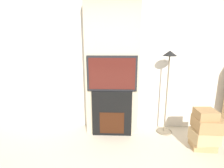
{
  "coord_description": "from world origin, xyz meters",
  "views": [
    {
      "loc": [
        0.12,
        -1.6,
        1.82
      ],
      "look_at": [
        0.0,
        1.62,
        1.05
      ],
      "focal_mm": 28.0,
      "sensor_mm": 36.0,
      "label": 1
    }
  ],
  "objects_px": {
    "fireplace": "(112,113)",
    "box_stack": "(206,130)",
    "television": "(112,74)",
    "floor_lamp": "(168,75)"
  },
  "relations": [
    {
      "from": "box_stack",
      "to": "floor_lamp",
      "type": "bearing_deg",
      "value": 133.49
    },
    {
      "from": "box_stack",
      "to": "television",
      "type": "bearing_deg",
      "value": 164.6
    },
    {
      "from": "fireplace",
      "to": "box_stack",
      "type": "relative_size",
      "value": 1.26
    },
    {
      "from": "fireplace",
      "to": "box_stack",
      "type": "height_order",
      "value": "fireplace"
    },
    {
      "from": "television",
      "to": "box_stack",
      "type": "relative_size",
      "value": 1.3
    },
    {
      "from": "television",
      "to": "floor_lamp",
      "type": "relative_size",
      "value": 0.56
    },
    {
      "from": "fireplace",
      "to": "box_stack",
      "type": "xyz_separation_m",
      "value": [
        1.62,
        -0.45,
        -0.09
      ]
    },
    {
      "from": "fireplace",
      "to": "floor_lamp",
      "type": "height_order",
      "value": "floor_lamp"
    },
    {
      "from": "floor_lamp",
      "to": "box_stack",
      "type": "bearing_deg",
      "value": -46.51
    },
    {
      "from": "fireplace",
      "to": "floor_lamp",
      "type": "relative_size",
      "value": 0.55
    }
  ]
}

